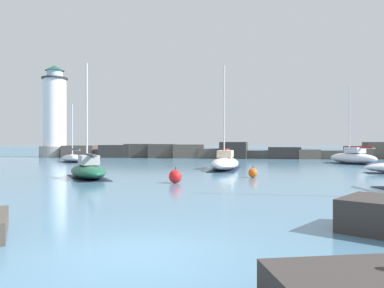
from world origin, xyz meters
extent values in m
plane|color=teal|center=(0.00, 0.00, 0.00)|extent=(600.00, 600.00, 0.00)
cube|color=teal|center=(0.00, 110.91, 0.00)|extent=(400.00, 116.00, 0.01)
cube|color=#383330|center=(-29.06, 51.48, 0.62)|extent=(3.98, 4.79, 1.24)
cube|color=#4C443D|center=(-24.80, 51.10, 0.98)|extent=(5.83, 5.62, 1.95)
cube|color=#4C443D|center=(-21.75, 51.32, 0.67)|extent=(3.63, 3.52, 1.34)
cube|color=#423D38|center=(-18.28, 51.60, 1.02)|extent=(5.24, 5.14, 2.04)
cube|color=#423D38|center=(-14.77, 51.69, 1.11)|extent=(4.75, 5.34, 2.22)
cube|color=#4C443D|center=(-10.48, 50.19, 1.10)|extent=(4.47, 3.48, 2.19)
cube|color=brown|center=(-6.33, 50.76, 1.07)|extent=(5.06, 5.28, 2.14)
cube|color=#4C443D|center=(-2.62, 51.10, 0.73)|extent=(5.25, 5.57, 1.46)
cube|color=#383330|center=(0.76, 50.55, 1.26)|extent=(4.35, 5.36, 2.52)
cube|color=#423D38|center=(4.84, 51.22, 0.61)|extent=(5.27, 5.05, 1.21)
cube|color=#383330|center=(8.42, 50.18, 0.87)|extent=(5.12, 3.98, 1.74)
cube|color=brown|center=(11.63, 50.34, 0.71)|extent=(3.47, 4.65, 1.42)
cube|color=brown|center=(15.18, 50.55, 0.63)|extent=(5.04, 4.47, 1.26)
cube|color=#4C443D|center=(19.29, 50.99, 0.96)|extent=(3.50, 3.88, 1.91)
cube|color=brown|center=(22.42, 51.65, 1.26)|extent=(4.07, 3.32, 2.51)
cylinder|color=gray|center=(-29.22, 50.90, 0.90)|extent=(5.00, 5.00, 1.80)
cylinder|color=white|center=(-29.22, 50.90, 7.45)|extent=(3.70, 3.70, 11.29)
cylinder|color=#232328|center=(-29.22, 50.90, 13.22)|extent=(4.26, 4.26, 0.25)
cylinder|color=silver|center=(-29.22, 50.90, 13.92)|extent=(2.59, 2.59, 1.15)
cone|color=#194C38|center=(-29.22, 50.90, 14.94)|extent=(3.15, 3.15, 0.90)
ellipsoid|color=#195138|center=(-8.26, 16.34, 0.47)|extent=(5.17, 6.43, 0.93)
cube|color=black|center=(-8.26, 16.34, 0.01)|extent=(4.97, 6.14, 0.03)
cube|color=#B2B2B7|center=(-8.09, 16.07, 1.25)|extent=(2.00, 2.22, 0.64)
cylinder|color=silver|center=(-8.51, 16.73, 4.46)|extent=(0.12, 0.12, 7.04)
cylinder|color=#BCBCC1|center=(-7.58, 15.28, 1.48)|extent=(1.94, 2.96, 0.10)
cube|color=#4C4C51|center=(-7.58, 15.28, 1.58)|extent=(1.75, 2.58, 0.20)
ellipsoid|color=white|center=(0.63, 25.74, 0.54)|extent=(2.78, 8.08, 1.08)
cube|color=black|center=(0.63, 25.74, 0.01)|extent=(2.72, 7.68, 0.03)
cube|color=beige|center=(0.65, 26.14, 1.40)|extent=(1.42, 2.46, 0.64)
cylinder|color=silver|center=(0.60, 25.14, 5.18)|extent=(0.12, 0.12, 8.19)
cylinder|color=#BCBCC1|center=(0.72, 27.33, 1.63)|extent=(0.34, 4.38, 0.10)
cube|color=maroon|center=(0.72, 27.33, 1.73)|extent=(0.40, 3.73, 0.20)
ellipsoid|color=silver|center=(-18.68, 35.83, 0.47)|extent=(5.38, 5.53, 0.95)
cube|color=black|center=(-18.68, 35.83, 0.01)|extent=(5.16, 5.30, 0.03)
cylinder|color=silver|center=(-18.96, 36.13, 4.09)|extent=(0.12, 0.12, 6.27)
cylinder|color=#BCBCC1|center=(-17.95, 35.05, 1.50)|extent=(2.09, 2.23, 0.10)
cube|color=#4C4C51|center=(-17.95, 35.05, 1.60)|extent=(1.86, 1.98, 0.20)
ellipsoid|color=white|center=(14.62, 36.81, 0.63)|extent=(5.29, 6.96, 1.26)
cube|color=black|center=(14.62, 36.81, 0.01)|extent=(5.08, 6.65, 0.03)
cube|color=silver|center=(14.78, 36.52, 1.58)|extent=(2.11, 2.37, 0.64)
cylinder|color=silver|center=(14.38, 37.24, 5.19)|extent=(0.12, 0.12, 7.85)
cylinder|color=#BCBCC1|center=(15.26, 35.64, 1.81)|extent=(1.85, 3.25, 0.10)
cube|color=maroon|center=(15.26, 35.64, 1.91)|extent=(1.68, 2.81, 0.20)
sphere|color=#EA5914|center=(2.96, 18.28, 0.32)|extent=(0.65, 0.65, 0.65)
cylinder|color=black|center=(2.96, 18.28, 0.75)|extent=(0.04, 0.04, 0.20)
sphere|color=red|center=(-1.72, 14.02, 0.40)|extent=(0.80, 0.80, 0.80)
cylinder|color=black|center=(-1.72, 14.02, 0.90)|extent=(0.04, 0.04, 0.20)
camera|label=1|loc=(2.39, -8.04, 2.44)|focal=35.00mm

